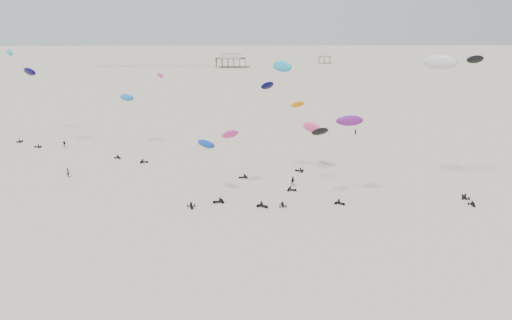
{
  "coord_description": "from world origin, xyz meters",
  "views": [
    {
      "loc": [
        -2.52,
        -0.19,
        31.89
      ],
      "look_at": [
        0.0,
        88.0,
        7.0
      ],
      "focal_mm": 35.0,
      "sensor_mm": 36.0,
      "label": 1
    }
  ],
  "objects_px": {
    "rig_0": "(475,91)",
    "spectator_0": "(68,177)",
    "pavilion_small": "(325,59)",
    "rig_4": "(348,134)",
    "pavilion_main": "(231,61)"
  },
  "relations": [
    {
      "from": "rig_0",
      "to": "spectator_0",
      "type": "bearing_deg",
      "value": -9.17
    },
    {
      "from": "pavilion_small",
      "to": "rig_0",
      "type": "bearing_deg",
      "value": -93.89
    },
    {
      "from": "rig_4",
      "to": "pavilion_small",
      "type": "bearing_deg",
      "value": -147.77
    },
    {
      "from": "pavilion_small",
      "to": "spectator_0",
      "type": "bearing_deg",
      "value": -109.55
    },
    {
      "from": "pavilion_small",
      "to": "rig_4",
      "type": "height_order",
      "value": "rig_4"
    },
    {
      "from": "pavilion_small",
      "to": "rig_0",
      "type": "xyz_separation_m",
      "value": [
        -19.69,
        -289.81,
        15.69
      ]
    },
    {
      "from": "rig_0",
      "to": "rig_4",
      "type": "height_order",
      "value": "rig_0"
    },
    {
      "from": "pavilion_small",
      "to": "spectator_0",
      "type": "xyz_separation_m",
      "value": [
        -99.14,
        -279.19,
        -3.49
      ]
    },
    {
      "from": "pavilion_small",
      "to": "rig_0",
      "type": "relative_size",
      "value": 0.34
    },
    {
      "from": "pavilion_main",
      "to": "spectator_0",
      "type": "distance_m",
      "value": 250.93
    },
    {
      "from": "spectator_0",
      "to": "pavilion_main",
      "type": "bearing_deg",
      "value": -37.89
    },
    {
      "from": "rig_0",
      "to": "spectator_0",
      "type": "xyz_separation_m",
      "value": [
        -79.44,
        10.61,
        -19.18
      ]
    },
    {
      "from": "pavilion_main",
      "to": "rig_4",
      "type": "relative_size",
      "value": 1.32
    },
    {
      "from": "rig_4",
      "to": "spectator_0",
      "type": "bearing_deg",
      "value": -64.86
    },
    {
      "from": "pavilion_main",
      "to": "pavilion_small",
      "type": "bearing_deg",
      "value": 23.2
    }
  ]
}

